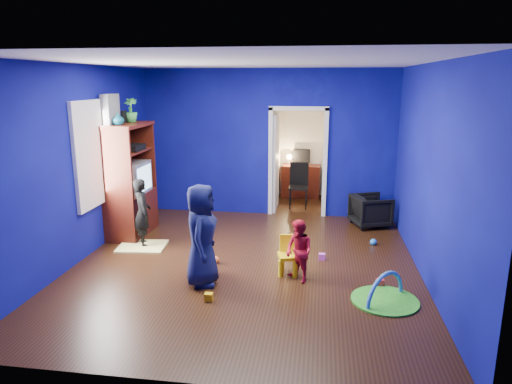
# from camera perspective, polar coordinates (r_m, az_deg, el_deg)

# --- Properties ---
(floor) EXTENTS (5.00, 5.50, 0.01)m
(floor) POSITION_cam_1_polar(r_m,az_deg,el_deg) (6.84, -1.35, -9.13)
(floor) COLOR black
(floor) RESTS_ON ground
(ceiling) EXTENTS (5.00, 5.50, 0.01)m
(ceiling) POSITION_cam_1_polar(r_m,az_deg,el_deg) (6.31, -1.50, 15.94)
(ceiling) COLOR white
(ceiling) RESTS_ON wall_back
(wall_back) EXTENTS (5.00, 0.02, 2.90)m
(wall_back) POSITION_cam_1_polar(r_m,az_deg,el_deg) (9.10, 1.49, 6.10)
(wall_back) COLOR #0A0966
(wall_back) RESTS_ON floor
(wall_front) EXTENTS (5.00, 0.02, 2.90)m
(wall_front) POSITION_cam_1_polar(r_m,az_deg,el_deg) (3.82, -8.35, -4.83)
(wall_front) COLOR #0A0966
(wall_front) RESTS_ON floor
(wall_left) EXTENTS (0.02, 5.50, 2.90)m
(wall_left) POSITION_cam_1_polar(r_m,az_deg,el_deg) (7.26, -21.30, 3.22)
(wall_left) COLOR #0A0966
(wall_left) RESTS_ON floor
(wall_right) EXTENTS (0.02, 5.50, 2.90)m
(wall_right) POSITION_cam_1_polar(r_m,az_deg,el_deg) (6.49, 20.92, 2.11)
(wall_right) COLOR #0A0966
(wall_right) RESTS_ON floor
(alcove) EXTENTS (1.00, 1.75, 2.50)m
(alcove) POSITION_cam_1_polar(r_m,az_deg,el_deg) (9.95, 5.53, 5.53)
(alcove) COLOR silver
(alcove) RESTS_ON floor
(armchair) EXTENTS (0.83, 0.82, 0.59)m
(armchair) POSITION_cam_1_polar(r_m,az_deg,el_deg) (8.79, 14.15, -2.27)
(armchair) COLOR black
(armchair) RESTS_ON floor
(child_black) EXTENTS (0.44, 0.49, 1.13)m
(child_black) POSITION_cam_1_polar(r_m,az_deg,el_deg) (7.68, -14.00, -2.51)
(child_black) COLOR black
(child_black) RESTS_ON floor
(child_navy) EXTENTS (0.49, 0.70, 1.37)m
(child_navy) POSITION_cam_1_polar(r_m,az_deg,el_deg) (6.05, -6.82, -5.37)
(child_navy) COLOR #0F1538
(child_navy) RESTS_ON floor
(toddler_red) EXTENTS (0.52, 0.53, 0.86)m
(toddler_red) POSITION_cam_1_polar(r_m,az_deg,el_deg) (6.20, 5.38, -7.37)
(toddler_red) COLOR #B31813
(toddler_red) RESTS_ON floor
(vase) EXTENTS (0.20, 0.20, 0.20)m
(vase) POSITION_cam_1_polar(r_m,az_deg,el_deg) (7.79, -16.88, 8.75)
(vase) COLOR #0D5D68
(vase) RESTS_ON tv_armoire
(potted_plant) EXTENTS (0.27, 0.27, 0.41)m
(potted_plant) POSITION_cam_1_polar(r_m,az_deg,el_deg) (8.26, -15.41, 9.84)
(potted_plant) COLOR green
(potted_plant) RESTS_ON tv_armoire
(tv_armoire) EXTENTS (0.58, 1.14, 1.96)m
(tv_armoire) POSITION_cam_1_polar(r_m,az_deg,el_deg) (8.22, -15.49, 1.45)
(tv_armoire) COLOR #3F120A
(tv_armoire) RESTS_ON floor
(crt_tv) EXTENTS (0.46, 0.70, 0.54)m
(crt_tv) POSITION_cam_1_polar(r_m,az_deg,el_deg) (8.19, -15.25, 1.72)
(crt_tv) COLOR silver
(crt_tv) RESTS_ON tv_armoire
(yellow_blanket) EXTENTS (0.81, 0.67, 0.03)m
(yellow_blanket) POSITION_cam_1_polar(r_m,az_deg,el_deg) (7.76, -14.05, -6.60)
(yellow_blanket) COLOR #F2E07A
(yellow_blanket) RESTS_ON floor
(hopper_ball) EXTENTS (0.36, 0.36, 0.36)m
(hopper_ball) POSITION_cam_1_polar(r_m,az_deg,el_deg) (6.47, -6.55, -8.85)
(hopper_ball) COLOR yellow
(hopper_ball) RESTS_ON floor
(kid_chair) EXTENTS (0.34, 0.34, 0.50)m
(kid_chair) POSITION_cam_1_polar(r_m,az_deg,el_deg) (6.46, 4.10, -8.16)
(kid_chair) COLOR yellow
(kid_chair) RESTS_ON floor
(play_mat) EXTENTS (0.83, 0.83, 0.02)m
(play_mat) POSITION_cam_1_polar(r_m,az_deg,el_deg) (6.02, 15.80, -12.89)
(play_mat) COLOR green
(play_mat) RESTS_ON floor
(toy_arch) EXTENTS (0.53, 0.59, 0.74)m
(toy_arch) POSITION_cam_1_polar(r_m,az_deg,el_deg) (6.01, 15.80, -12.82)
(toy_arch) COLOR #3F8CD8
(toy_arch) RESTS_ON floor
(window_left) EXTENTS (0.03, 0.95, 1.55)m
(window_left) POSITION_cam_1_polar(r_m,az_deg,el_deg) (7.54, -19.98, 4.47)
(window_left) COLOR white
(window_left) RESTS_ON wall_left
(curtain) EXTENTS (0.14, 0.42, 2.40)m
(curtain) POSITION_cam_1_polar(r_m,az_deg,el_deg) (8.02, -17.26, 3.01)
(curtain) COLOR slate
(curtain) RESTS_ON floor
(doorway) EXTENTS (1.16, 0.10, 2.10)m
(doorway) POSITION_cam_1_polar(r_m,az_deg,el_deg) (9.12, 5.22, 3.52)
(doorway) COLOR white
(doorway) RESTS_ON floor
(study_desk) EXTENTS (0.88, 0.44, 0.75)m
(study_desk) POSITION_cam_1_polar(r_m,az_deg,el_deg) (10.73, 5.59, 1.37)
(study_desk) COLOR #3D140A
(study_desk) RESTS_ON floor
(desk_monitor) EXTENTS (0.40, 0.05, 0.32)m
(desk_monitor) POSITION_cam_1_polar(r_m,az_deg,el_deg) (10.74, 5.69, 4.51)
(desk_monitor) COLOR black
(desk_monitor) RESTS_ON study_desk
(desk_lamp) EXTENTS (0.14, 0.14, 0.14)m
(desk_lamp) POSITION_cam_1_polar(r_m,az_deg,el_deg) (10.70, 4.17, 4.40)
(desk_lamp) COLOR #FFD88C
(desk_lamp) RESTS_ON study_desk
(folding_chair) EXTENTS (0.40, 0.40, 0.92)m
(folding_chair) POSITION_cam_1_polar(r_m,az_deg,el_deg) (9.77, 5.33, 0.67)
(folding_chair) COLOR black
(folding_chair) RESTS_ON floor
(book_shelf) EXTENTS (0.88, 0.24, 0.04)m
(book_shelf) POSITION_cam_1_polar(r_m,az_deg,el_deg) (10.61, 5.83, 10.21)
(book_shelf) COLOR white
(book_shelf) RESTS_ON study_desk
(toy_0) EXTENTS (0.10, 0.08, 0.10)m
(toy_0) POSITION_cam_1_polar(r_m,az_deg,el_deg) (6.38, 15.23, -10.89)
(toy_0) COLOR red
(toy_0) RESTS_ON floor
(toy_1) EXTENTS (0.11, 0.11, 0.11)m
(toy_1) POSITION_cam_1_polar(r_m,az_deg,el_deg) (7.86, 14.45, -6.04)
(toy_1) COLOR #2683DB
(toy_1) RESTS_ON floor
(toy_2) EXTENTS (0.10, 0.08, 0.10)m
(toy_2) POSITION_cam_1_polar(r_m,az_deg,el_deg) (5.82, -5.93, -12.93)
(toy_2) COLOR #DCA40B
(toy_2) RESTS_ON floor
(toy_3) EXTENTS (0.11, 0.11, 0.11)m
(toy_3) POSITION_cam_1_polar(r_m,az_deg,el_deg) (7.31, 4.44, -7.15)
(toy_3) COLOR green
(toy_3) RESTS_ON floor
(toy_4) EXTENTS (0.10, 0.08, 0.10)m
(toy_4) POSITION_cam_1_polar(r_m,az_deg,el_deg) (7.08, 8.24, -8.01)
(toy_4) COLOR #D34FCB
(toy_4) RESTS_ON floor
(toy_5) EXTENTS (0.11, 0.11, 0.11)m
(toy_5) POSITION_cam_1_polar(r_m,az_deg,el_deg) (6.92, -5.07, -8.41)
(toy_5) COLOR #E45626
(toy_5) RESTS_ON floor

